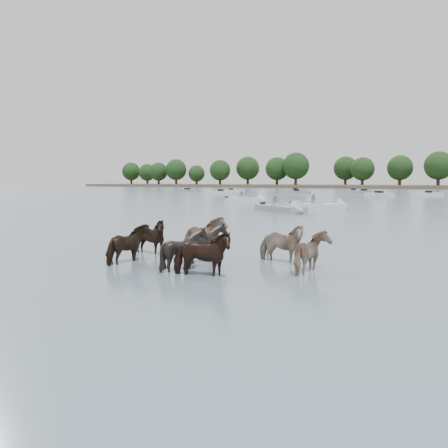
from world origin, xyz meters
The scene contains 8 objects.
ground centered at (0.00, 0.00, 0.00)m, with size 400.00×400.00×0.00m, color #4B606C.
shoreline centered at (-70.00, 150.00, 0.50)m, with size 160.00×30.00×1.00m, color #4C4233.
pony_herd centered at (0.89, -0.68, 0.50)m, with size 7.54×4.74×1.41m.
motorboat_a centered at (-4.74, 27.30, 0.23)m, with size 5.12×3.95×1.92m.
motorboat_b centered at (-6.10, 21.52, 0.22)m, with size 5.83×4.71×1.92m.
motorboat_f centered at (-16.39, 35.52, 0.23)m, with size 5.10×2.62×1.92m.
distant_flotilla centered at (-0.08, 76.74, 0.26)m, with size 106.91×28.55×0.93m.
treeline centered at (-68.59, 147.28, 6.67)m, with size 143.75×21.17×12.27m.
Camera 1 is at (8.50, -12.42, 2.46)m, focal length 37.77 mm.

